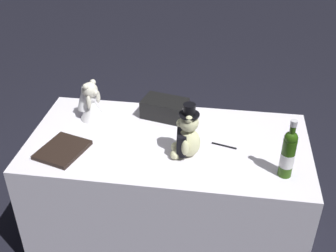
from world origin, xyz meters
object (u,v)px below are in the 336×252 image
object	(u,v)px
signing_pen	(225,146)
champagne_bottle	(288,153)
teddy_bear_bride	(90,101)
gift_case_black	(165,108)
guestbook	(63,150)
teddy_bear_groom	(187,136)

from	to	relation	value
signing_pen	champagne_bottle	bearing A→B (deg)	146.44
teddy_bear_bride	gift_case_black	distance (m)	0.45
signing_pen	teddy_bear_bride	bearing A→B (deg)	-13.01
signing_pen	guestbook	size ratio (longest dim) A/B	0.56
teddy_bear_bride	champagne_bottle	bearing A→B (deg)	160.84
teddy_bear_bride	signing_pen	bearing A→B (deg)	166.99
gift_case_black	guestbook	xyz separation A→B (m)	(0.49, 0.44, -0.04)
signing_pen	gift_case_black	distance (m)	0.46
signing_pen	guestbook	xyz separation A→B (m)	(0.87, 0.17, 0.01)
teddy_bear_bride	guestbook	xyz separation A→B (m)	(0.05, 0.36, -0.10)
signing_pen	gift_case_black	xyz separation A→B (m)	(0.38, -0.27, 0.05)
champagne_bottle	guestbook	bearing A→B (deg)	-1.26
teddy_bear_bride	guestbook	distance (m)	0.38
teddy_bear_groom	champagne_bottle	bearing A→B (deg)	169.64
teddy_bear_bride	champagne_bottle	world-z (taller)	champagne_bottle
teddy_bear_groom	gift_case_black	bearing A→B (deg)	-65.28
champagne_bottle	gift_case_black	xyz separation A→B (m)	(0.68, -0.47, -0.08)
gift_case_black	teddy_bear_bride	bearing A→B (deg)	9.95
teddy_bear_bride	champagne_bottle	distance (m)	1.18
guestbook	gift_case_black	bearing A→B (deg)	-121.51
teddy_bear_groom	gift_case_black	size ratio (longest dim) A/B	1.07
signing_pen	gift_case_black	world-z (taller)	gift_case_black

